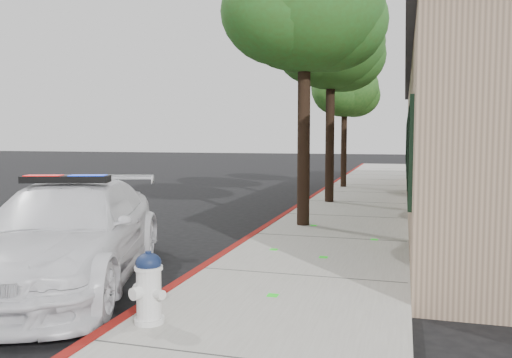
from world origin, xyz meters
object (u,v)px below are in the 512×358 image
object	(u,v)px
street_tree_near	(305,11)
street_tree_mid	(331,49)
fire_hydrant	(148,287)
street_tree_far	(346,91)
police_car	(67,234)

from	to	relation	value
street_tree_near	street_tree_mid	world-z (taller)	street_tree_near
fire_hydrant	street_tree_far	size ratio (longest dim) A/B	0.15
street_tree_near	street_tree_far	size ratio (longest dim) A/B	1.26
fire_hydrant	police_car	bearing A→B (deg)	167.41
police_car	fire_hydrant	xyz separation A→B (m)	(2.11, -1.51, -0.21)
fire_hydrant	street_tree_near	world-z (taller)	street_tree_near
street_tree_near	street_tree_mid	distance (m)	4.56
street_tree_near	street_tree_mid	size ratio (longest dim) A/B	1.03
police_car	street_tree_mid	size ratio (longest dim) A/B	0.89
fire_hydrant	street_tree_mid	xyz separation A→B (m)	(0.41, 11.32, 4.36)
street_tree_far	fire_hydrant	bearing A→B (deg)	-91.12
police_car	street_tree_near	distance (m)	7.22
street_tree_mid	street_tree_far	bearing A→B (deg)	91.01
street_tree_far	police_car	bearing A→B (deg)	-99.31
police_car	street_tree_near	world-z (taller)	street_tree_near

